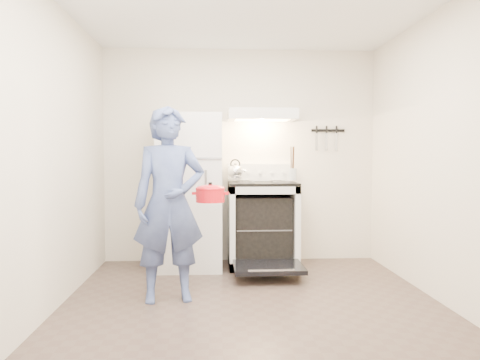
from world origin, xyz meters
name	(u,v)px	position (x,y,z in m)	size (l,w,h in m)	color
floor	(253,308)	(0.00, 0.00, 0.00)	(3.60, 3.60, 0.00)	#493B33
back_wall	(240,156)	(0.00, 1.80, 1.25)	(3.20, 0.02, 2.50)	beige
refrigerator	(190,192)	(-0.58, 1.45, 0.85)	(0.70, 0.70, 1.70)	silver
stove_body	(262,225)	(0.23, 1.48, 0.46)	(0.76, 0.65, 0.92)	silver
cooktop	(262,184)	(0.23, 1.48, 0.94)	(0.76, 0.65, 0.03)	black
backsplash	(260,172)	(0.23, 1.76, 1.05)	(0.76, 0.07, 0.20)	silver
oven_door	(268,267)	(0.23, 0.88, 0.12)	(0.70, 0.54, 0.04)	black
oven_rack	(262,227)	(0.23, 1.48, 0.44)	(0.60, 0.52, 0.01)	slate
range_hood	(262,115)	(0.23, 1.55, 1.71)	(0.76, 0.50, 0.12)	silver
knife_strip	(328,131)	(1.05, 1.79, 1.55)	(0.40, 0.02, 0.03)	black
pizza_stone	(260,227)	(0.20, 1.39, 0.45)	(0.31, 0.31, 0.02)	#7F6449
tea_kettle	(235,170)	(-0.07, 1.60, 1.08)	(0.21, 0.18, 0.26)	silver
utensil_jar	(292,174)	(0.55, 1.35, 1.05)	(0.09, 0.09, 0.13)	silver
person	(169,204)	(-0.70, 0.25, 0.83)	(0.61, 0.40, 1.67)	navy
dutch_oven	(210,195)	(-0.35, 0.52, 0.88)	(0.34, 0.27, 0.22)	red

